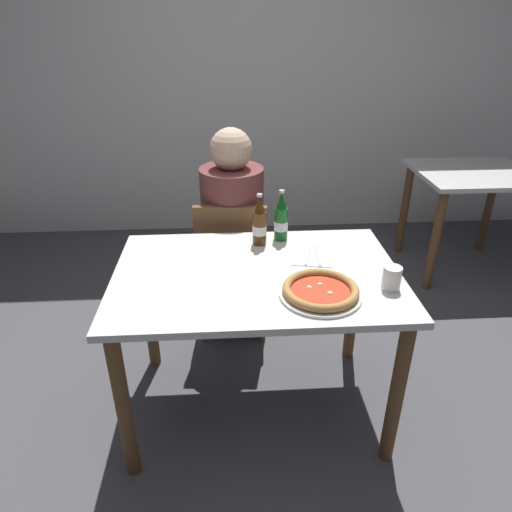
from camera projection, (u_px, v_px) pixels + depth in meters
ground_plane at (257, 403)px, 2.27m from camera, size 8.00×8.00×0.00m
back_wall_tiled at (239, 74)px, 3.61m from camera, size 7.00×0.10×2.60m
dining_table_main at (257, 295)px, 1.97m from camera, size 1.20×0.80×0.75m
chair_behind_table at (233, 260)px, 2.58m from camera, size 0.43×0.43×0.85m
diner_seated at (233, 240)px, 2.58m from camera, size 0.34×0.34×1.21m
dining_table_background at (471, 193)px, 3.24m from camera, size 0.80×0.70×0.75m
pizza_margherita_near at (320, 291)px, 1.75m from camera, size 0.32×0.32×0.04m
beer_bottle_left at (281, 219)px, 2.16m from camera, size 0.07×0.07×0.25m
beer_bottle_center at (260, 223)px, 2.11m from camera, size 0.07×0.07×0.25m
napkin_with_cutlery at (313, 257)px, 2.04m from camera, size 0.21×0.21×0.01m
paper_cup at (392, 278)px, 1.78m from camera, size 0.07×0.07×0.09m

